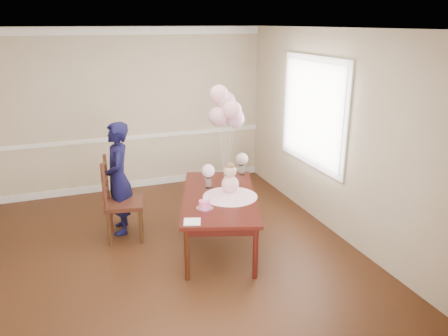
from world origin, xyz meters
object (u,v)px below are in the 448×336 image
dining_table_top (219,197)px  woman (118,179)px  dining_chair_seat (124,203)px  birthday_cake (205,204)px

dining_table_top → woman: 1.41m
dining_chair_seat → birthday_cake: bearing=-38.1°
dining_table_top → dining_chair_seat: (-1.12, 0.59, -0.16)m
dining_chair_seat → woman: bearing=107.0°
dining_chair_seat → dining_table_top: bearing=-17.6°
dining_table_top → birthday_cake: (-0.30, -0.33, 0.08)m
birthday_cake → dining_chair_seat: size_ratio=0.28×
dining_table_top → birthday_cake: bearing=-114.0°
birthday_cake → dining_table_top: bearing=47.8°
dining_table_top → dining_chair_seat: dining_table_top is taller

